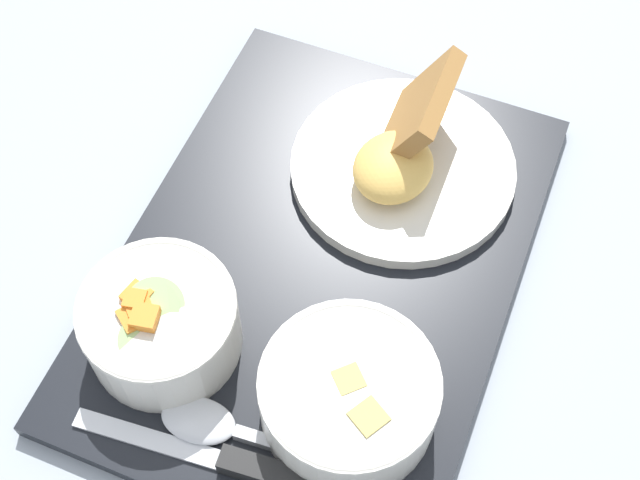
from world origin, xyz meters
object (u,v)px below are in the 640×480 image
Objects in this scene: knife at (254,469)px; bowl_soup at (349,394)px; spoon at (224,428)px; plate_main at (402,159)px; bowl_salad at (160,322)px.

bowl_soup is at bearing -128.79° from knife.
spoon is (-0.04, 0.08, -0.03)m from bowl_soup.
bowl_soup is at bearing -172.49° from plate_main.
bowl_salad is 0.15m from bowl_soup.
plate_main is at bearing -28.94° from bowl_salad.
bowl_salad is at bearing 151.06° from plate_main.
plate_main is 0.98× the size of knife.
bowl_soup is 0.09m from spoon.
bowl_soup is at bearing -91.54° from bowl_salad.
plate_main is 0.28m from knife.
bowl_soup is 0.08m from knife.
bowl_salad is at bearing 88.46° from bowl_soup.
knife reaches higher than spoon.
bowl_salad reaches higher than spoon.
spoon is (-0.26, 0.05, -0.01)m from plate_main.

